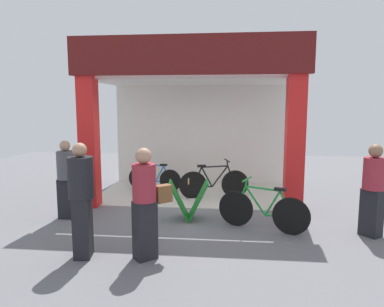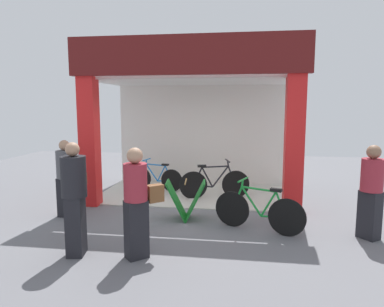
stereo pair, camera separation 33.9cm
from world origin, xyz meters
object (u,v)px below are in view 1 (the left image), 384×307
Objects in this scene: bicycle_inside_1 at (214,183)px; pedestrian_2 at (146,201)px; pedestrian_1 at (373,189)px; pedestrian_0 at (67,179)px; pedestrian_3 at (82,198)px; bicycle_parked_0 at (263,210)px; sandwich_board_sign at (189,200)px; bicycle_inside_0 at (154,178)px.

pedestrian_2 reaches higher than bicycle_inside_1.
pedestrian_0 is at bearing 175.86° from pedestrian_1.
pedestrian_1 is at bearing -38.51° from bicycle_inside_1.
bicycle_inside_1 is 4.09m from pedestrian_3.
pedestrian_1 reaches higher than bicycle_parked_0.
pedestrian_3 is (-2.81, -1.45, 0.54)m from bicycle_parked_0.
bicycle_parked_0 is at bearing -18.41° from sandwich_board_sign.
pedestrian_1 reaches higher than bicycle_inside_0.
pedestrian_1 is at bearing -4.14° from pedestrian_0.
pedestrian_1 is (5.73, -0.42, 0.03)m from pedestrian_0.
bicycle_inside_0 is 3.83m from bicycle_parked_0.
pedestrian_1 is (3.29, -0.57, 0.45)m from sandwich_board_sign.
bicycle_inside_0 is at bearing 133.01° from bicycle_parked_0.
sandwich_board_sign is at bearing 170.12° from pedestrian_1.
bicycle_parked_0 reaches higher than bicycle_inside_0.
pedestrian_2 is (-1.85, -1.41, 0.50)m from bicycle_parked_0.
pedestrian_2 is at bearing 2.55° from pedestrian_3.
pedestrian_1 is 4.87m from pedestrian_3.
pedestrian_0 is 2.07m from pedestrian_3.
sandwich_board_sign is 0.53× the size of pedestrian_0.
bicycle_inside_0 is 0.92× the size of pedestrian_1.
pedestrian_3 is (-4.67, -1.36, 0.07)m from pedestrian_1.
bicycle_parked_0 is 2.38m from pedestrian_2.
bicycle_parked_0 is (2.61, -2.80, 0.04)m from bicycle_inside_0.
pedestrian_2 is 0.96m from pedestrian_3.
pedestrian_1 reaches higher than pedestrian_0.
pedestrian_2 is (2.02, -1.73, 0.06)m from pedestrian_0.
pedestrian_3 is (1.06, -1.77, 0.09)m from pedestrian_0.
bicycle_inside_0 is 0.93× the size of bicycle_parked_0.
pedestrian_0 reaches higher than bicycle_inside_0.
sandwich_board_sign is at bearing 3.69° from pedestrian_0.
pedestrian_0 is at bearing -116.87° from bicycle_inside_0.
bicycle_inside_1 reaches higher than bicycle_parked_0.
pedestrian_0 is 0.95× the size of pedestrian_2.
sandwich_board_sign is at bearing 161.59° from bicycle_parked_0.
bicycle_inside_1 is 2.04× the size of sandwich_board_sign.
bicycle_inside_0 reaches higher than sandwich_board_sign.
sandwich_board_sign is 3.37m from pedestrian_1.
sandwich_board_sign is at bearing 54.34° from pedestrian_3.
pedestrian_3 is at bearing -125.66° from sandwich_board_sign.
pedestrian_2 reaches higher than pedestrian_1.
bicycle_parked_0 is at bearing -4.68° from pedestrian_0.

